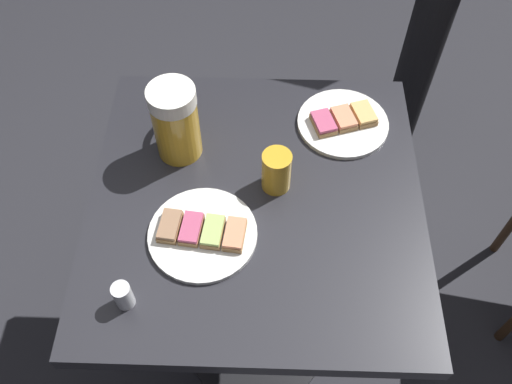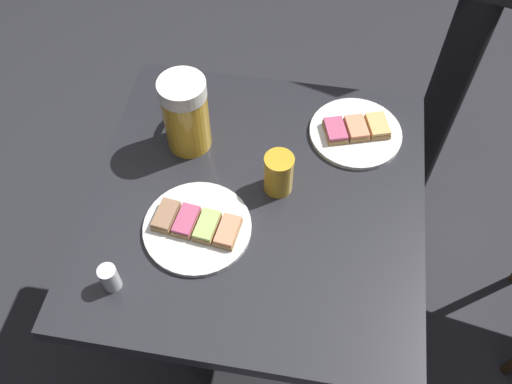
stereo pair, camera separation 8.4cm
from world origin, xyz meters
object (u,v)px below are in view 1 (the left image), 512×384
object	(u,v)px
plate_near	(202,233)
plate_far	(343,122)
beer_mug	(176,121)
beer_glass_small	(276,171)
salt_shaker	(123,296)

from	to	relation	value
plate_near	plate_far	distance (m)	0.40
plate_near	beer_mug	size ratio (longest dim) A/B	1.20
beer_mug	beer_glass_small	bearing A→B (deg)	66.21
plate_far	salt_shaker	distance (m)	0.59
plate_far	salt_shaker	bearing A→B (deg)	-43.44
salt_shaker	beer_glass_small	bearing A→B (deg)	135.23
plate_near	beer_mug	xyz separation A→B (m)	(-0.21, -0.07, 0.08)
beer_glass_small	salt_shaker	xyz separation A→B (m)	(0.26, -0.26, -0.02)
beer_glass_small	plate_near	bearing A→B (deg)	-48.08
plate_far	beer_mug	bearing A→B (deg)	-77.62
beer_mug	beer_glass_small	distance (m)	0.22
beer_glass_small	salt_shaker	bearing A→B (deg)	-44.77
beer_mug	plate_far	bearing A→B (deg)	102.38
beer_glass_small	salt_shaker	distance (m)	0.37
beer_mug	beer_glass_small	world-z (taller)	beer_mug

